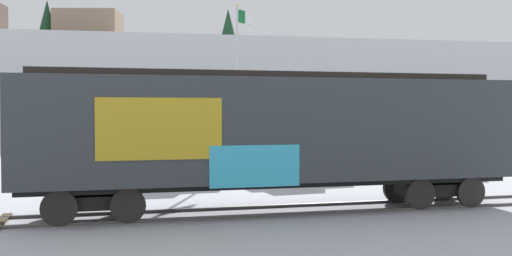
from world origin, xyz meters
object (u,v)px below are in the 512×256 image
object	(u,v)px
parked_car_tan	(297,161)
parked_car_red	(429,159)
flagpole	(239,68)
freight_car	(276,132)
parked_car_silver	(166,164)

from	to	relation	value
parked_car_tan	parked_car_red	size ratio (longest dim) A/B	1.01
flagpole	parked_car_tan	size ratio (longest dim) A/B	1.92
freight_car	parked_car_tan	size ratio (longest dim) A/B	3.34
parked_car_red	parked_car_tan	bearing A→B (deg)	-177.73
flagpole	parked_car_red	xyz separation A→B (m)	(7.29, -5.96, -4.27)
freight_car	parked_car_silver	bearing A→B (deg)	112.87
parked_car_tan	parked_car_red	xyz separation A→B (m)	(5.99, 0.24, -0.01)
freight_car	parked_car_tan	xyz separation A→B (m)	(2.54, 6.74, -1.47)
freight_car	parked_car_red	world-z (taller)	freight_car
freight_car	flagpole	size ratio (longest dim) A/B	1.74
freight_car	parked_car_red	distance (m)	11.12
freight_car	parked_car_red	size ratio (longest dim) A/B	3.37
parked_car_tan	parked_car_silver	bearing A→B (deg)	-178.85
parked_car_silver	parked_car_red	world-z (taller)	parked_car_silver
flagpole	parked_car_silver	world-z (taller)	flagpole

